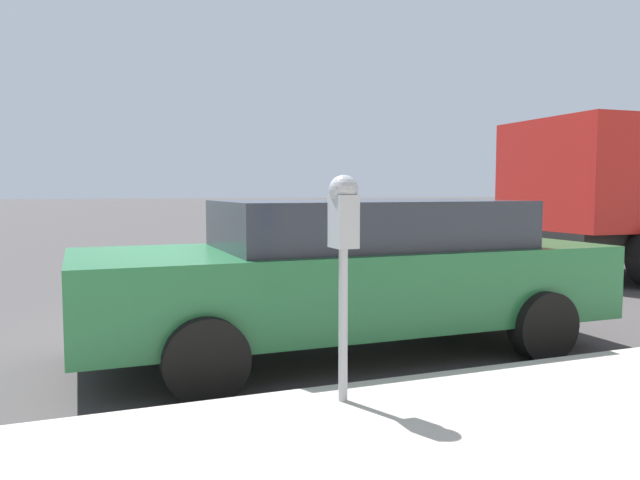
{
  "coord_description": "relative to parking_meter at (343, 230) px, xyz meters",
  "views": [
    {
      "loc": [
        -6.2,
        1.69,
        1.55
      ],
      "look_at": [
        -2.01,
        0.05,
        1.19
      ],
      "focal_mm": 35.0,
      "sensor_mm": 36.0,
      "label": 1
    }
  ],
  "objects": [
    {
      "name": "parking_meter",
      "position": [
        0.0,
        0.0,
        0.0
      ],
      "size": [
        0.21,
        0.19,
        1.48
      ],
      "color": "gray",
      "rests_on": "sidewalk"
    },
    {
      "name": "car_green",
      "position": [
        1.67,
        -0.83,
        -0.52
      ],
      "size": [
        2.02,
        4.98,
        1.45
      ],
      "rotation": [
        0.0,
        0.0,
        0.0
      ],
      "color": "#1E5B33",
      "rests_on": "ground_plane"
    },
    {
      "name": "ground_plane",
      "position": [
        2.53,
        -0.1,
        -1.3
      ],
      "size": [
        220.0,
        220.0,
        0.0
      ],
      "primitive_type": "plane",
      "color": "#3D3A3A"
    }
  ]
}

